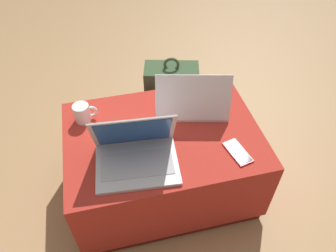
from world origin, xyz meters
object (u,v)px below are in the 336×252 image
at_px(laptop_near, 136,153).
at_px(backpack, 171,100).
at_px(laptop_far, 192,103).
at_px(coffee_mug, 83,113).
at_px(cell_phone, 238,152).

bearing_deg(laptop_near, backpack, 67.99).
height_order(laptop_near, laptop_far, laptop_near).
height_order(laptop_near, coffee_mug, laptop_near).
height_order(laptop_near, cell_phone, laptop_near).
relative_size(laptop_near, coffee_mug, 3.24).
bearing_deg(coffee_mug, laptop_far, -6.04).
relative_size(laptop_far, cell_phone, 2.49).
bearing_deg(cell_phone, backpack, 89.66).
xyz_separation_m(backpack, coffee_mug, (-0.51, -0.27, 0.25)).
bearing_deg(backpack, coffee_mug, 43.03).
xyz_separation_m(laptop_near, backpack, (0.30, 0.59, -0.26)).
xyz_separation_m(laptop_near, cell_phone, (0.44, -0.06, -0.05)).
distance_m(cell_phone, backpack, 0.69).
relative_size(cell_phone, coffee_mug, 1.40).
bearing_deg(laptop_far, laptop_near, 52.22).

